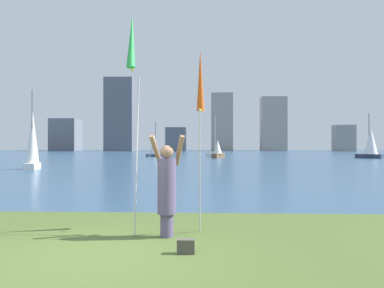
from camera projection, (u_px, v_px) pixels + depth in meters
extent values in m
cube|color=#2D4C6B|center=(198.00, 155.00, 67.88)|extent=(120.00, 116.16, 0.12)
cube|color=#232D14|center=(137.00, 213.00, 9.85)|extent=(120.00, 0.70, 0.02)
cylinder|color=#594C72|center=(167.00, 225.00, 7.24)|extent=(0.24, 0.24, 0.43)
cylinder|color=#594C72|center=(167.00, 186.00, 7.24)|extent=(0.35, 0.35, 1.02)
sphere|color=#936B51|center=(167.00, 152.00, 7.24)|extent=(0.25, 0.25, 0.25)
cylinder|color=#936B51|center=(156.00, 150.00, 7.39)|extent=(0.25, 0.40, 0.59)
cylinder|color=#936B51|center=(179.00, 150.00, 7.37)|extent=(0.25, 0.40, 0.59)
cylinder|color=#B2B2B7|center=(137.00, 154.00, 7.51)|extent=(0.02, 0.48, 3.05)
cone|color=green|center=(132.00, 41.00, 6.98)|extent=(0.16, 0.31, 1.01)
sphere|color=yellow|center=(132.00, 69.00, 7.06)|extent=(0.06, 0.06, 0.06)
cylinder|color=#B2B2B7|center=(200.00, 171.00, 7.46)|extent=(0.02, 0.46, 2.37)
cone|color=#F25919|center=(200.00, 81.00, 8.01)|extent=(0.16, 0.38, 1.25)
sphere|color=yellow|center=(200.00, 110.00, 7.90)|extent=(0.06, 0.06, 0.06)
cube|color=#4C4742|center=(186.00, 246.00, 6.14)|extent=(0.28, 0.14, 0.22)
cube|color=brown|center=(218.00, 156.00, 49.96)|extent=(1.78, 2.30, 0.56)
cylinder|color=#47474C|center=(218.00, 142.00, 49.96)|extent=(0.07, 0.07, 2.93)
cone|color=silver|center=(218.00, 147.00, 49.82)|extent=(1.51, 1.51, 1.74)
cube|color=silver|center=(32.00, 166.00, 26.89)|extent=(1.00, 1.82, 0.43)
cylinder|color=#47474C|center=(32.00, 126.00, 26.89)|extent=(0.06, 0.06, 5.07)
cone|color=white|center=(33.00, 137.00, 27.02)|extent=(0.98, 0.98, 3.58)
cube|color=silver|center=(215.00, 154.00, 57.58)|extent=(2.82, 0.88, 0.48)
cylinder|color=silver|center=(215.00, 135.00, 57.59)|extent=(0.08, 0.08, 5.38)
cube|color=#333D51|center=(156.00, 155.00, 54.70)|extent=(2.60, 2.01, 0.38)
cylinder|color=#47474C|center=(156.00, 138.00, 54.70)|extent=(0.08, 0.08, 4.45)
cone|color=white|center=(154.00, 144.00, 54.60)|extent=(1.78, 1.78, 2.71)
cube|color=#333D51|center=(369.00, 156.00, 48.69)|extent=(2.95, 2.85, 0.51)
cylinder|color=#47474C|center=(369.00, 134.00, 48.69)|extent=(0.10, 0.10, 5.09)
cone|color=white|center=(371.00, 141.00, 48.52)|extent=(2.24, 2.24, 3.28)
cube|color=slate|center=(66.00, 135.00, 108.10)|extent=(7.18, 6.92, 8.77)
cube|color=#565B66|center=(120.00, 115.00, 102.50)|extent=(7.40, 5.15, 19.09)
cube|color=#565B66|center=(176.00, 139.00, 102.41)|extent=(5.27, 3.43, 6.19)
cube|color=gray|center=(222.00, 122.00, 105.86)|extent=(5.69, 7.39, 15.35)
cube|color=gray|center=(273.00, 124.00, 104.40)|extent=(6.55, 5.22, 14.33)
cube|color=gray|center=(344.00, 138.00, 99.94)|extent=(5.19, 3.40, 6.67)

